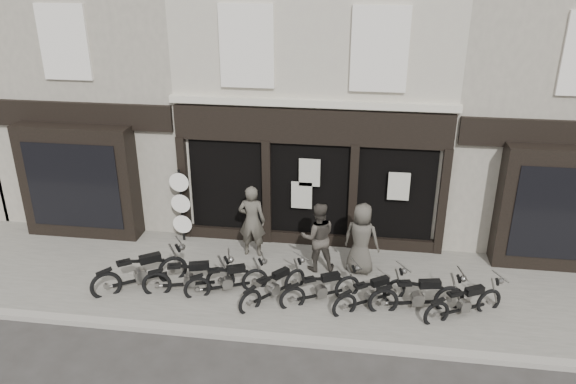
# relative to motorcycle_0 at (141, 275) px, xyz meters

# --- Properties ---
(ground_plane) EXTENTS (90.00, 90.00, 0.00)m
(ground_plane) POSITION_rel_motorcycle_0_xyz_m (3.73, -0.19, -0.44)
(ground_plane) COLOR #2D2B28
(ground_plane) RESTS_ON ground
(pavement) EXTENTS (30.00, 4.20, 0.12)m
(pavement) POSITION_rel_motorcycle_0_xyz_m (3.73, 0.71, -0.38)
(pavement) COLOR #635F57
(pavement) RESTS_ON ground_plane
(kerb) EXTENTS (30.00, 0.25, 0.13)m
(kerb) POSITION_rel_motorcycle_0_xyz_m (3.73, -1.44, -0.38)
(kerb) COLOR gray
(kerb) RESTS_ON ground_plane
(central_building) EXTENTS (7.30, 6.22, 8.34)m
(central_building) POSITION_rel_motorcycle_0_xyz_m (3.73, 5.76, 3.64)
(central_building) COLOR #B6B19C
(central_building) RESTS_ON ground
(neighbour_left) EXTENTS (5.60, 6.73, 8.34)m
(neighbour_left) POSITION_rel_motorcycle_0_xyz_m (-2.62, 5.71, 3.60)
(neighbour_left) COLOR #A09987
(neighbour_left) RESTS_ON ground
(neighbour_right) EXTENTS (5.60, 6.73, 8.34)m
(neighbour_right) POSITION_rel_motorcycle_0_xyz_m (10.08, 5.71, 3.60)
(neighbour_right) COLOR #A09987
(neighbour_right) RESTS_ON ground
(motorcycle_0) EXTENTS (2.03, 1.57, 1.11)m
(motorcycle_0) POSITION_rel_motorcycle_0_xyz_m (0.00, 0.00, 0.00)
(motorcycle_0) COLOR black
(motorcycle_0) RESTS_ON ground
(motorcycle_1) EXTENTS (2.12, 0.89, 1.04)m
(motorcycle_1) POSITION_rel_motorcycle_0_xyz_m (1.20, -0.00, -0.03)
(motorcycle_1) COLOR black
(motorcycle_1) RESTS_ON ground
(motorcycle_2) EXTENTS (1.88, 1.05, 0.96)m
(motorcycle_2) POSITION_rel_motorcycle_0_xyz_m (2.09, 0.07, -0.06)
(motorcycle_2) COLOR black
(motorcycle_2) RESTS_ON ground
(motorcycle_3) EXTENTS (1.45, 1.63, 0.94)m
(motorcycle_3) POSITION_rel_motorcycle_0_xyz_m (3.21, -0.04, -0.07)
(motorcycle_3) COLOR black
(motorcycle_3) RESTS_ON ground
(motorcycle_4) EXTENTS (1.82, 1.16, 0.95)m
(motorcycle_4) POSITION_rel_motorcycle_0_xyz_m (4.31, 0.02, -0.06)
(motorcycle_4) COLOR black
(motorcycle_4) RESTS_ON ground
(motorcycle_5) EXTENTS (1.72, 1.32, 0.94)m
(motorcycle_5) POSITION_rel_motorcycle_0_xyz_m (5.44, -0.03, -0.07)
(motorcycle_5) COLOR black
(motorcycle_5) RESTS_ON ground
(motorcycle_6) EXTENTS (2.16, 0.77, 1.05)m
(motorcycle_6) POSITION_rel_motorcycle_0_xyz_m (6.47, -0.02, -0.03)
(motorcycle_6) COLOR black
(motorcycle_6) RESTS_ON ground
(motorcycle_7) EXTENTS (1.83, 1.18, 0.96)m
(motorcycle_7) POSITION_rel_motorcycle_0_xyz_m (7.47, -0.11, -0.06)
(motorcycle_7) COLOR black
(motorcycle_7) RESTS_ON ground
(man_left) EXTENTS (0.72, 0.48, 1.95)m
(man_left) POSITION_rel_motorcycle_0_xyz_m (2.32, 1.92, 0.65)
(man_left) COLOR #48443B
(man_left) RESTS_ON pavement
(man_centre) EXTENTS (1.00, 0.85, 1.80)m
(man_centre) POSITION_rel_motorcycle_0_xyz_m (4.09, 1.42, 0.58)
(man_centre) COLOR #3C3630
(man_centre) RESTS_ON pavement
(man_right) EXTENTS (1.03, 0.82, 1.84)m
(man_right) POSITION_rel_motorcycle_0_xyz_m (5.16, 1.44, 0.60)
(man_right) COLOR #433F38
(man_right) RESTS_ON pavement
(advert_sign_post) EXTENTS (0.54, 0.35, 2.21)m
(advert_sign_post) POSITION_rel_motorcycle_0_xyz_m (0.26, 2.41, 0.63)
(advert_sign_post) COLOR black
(advert_sign_post) RESTS_ON ground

